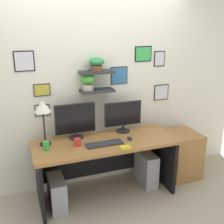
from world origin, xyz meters
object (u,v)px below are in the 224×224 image
object	(u,v)px
monitor_left	(75,121)
computer_mouse	(130,138)
desk	(104,154)
monitor_right	(123,116)
desk_lamp	(43,110)
keyboard	(104,144)
scissors_tray	(125,147)
coffee_mug	(78,142)
computer_tower_right	(146,168)
pen_cup	(46,146)
drawer_cabinet	(181,154)
computer_tower_left	(57,193)

from	to	relation	value
monitor_left	computer_mouse	distance (m)	0.70
desk	monitor_right	distance (m)	0.55
computer_mouse	monitor_left	bearing A→B (deg)	154.64
monitor_left	desk_lamp	bearing A→B (deg)	-169.23
keyboard	scissors_tray	distance (m)	0.26
coffee_mug	computer_tower_right	bearing A→B (deg)	5.02
computer_tower_right	coffee_mug	bearing A→B (deg)	-174.98
desk	desk_lamp	xyz separation A→B (m)	(-0.70, 0.09, 0.64)
monitor_left	computer_mouse	xyz separation A→B (m)	(0.60, -0.29, -0.21)
pen_cup	drawer_cabinet	size ratio (longest dim) A/B	0.15
keyboard	computer_tower_left	world-z (taller)	keyboard
keyboard	drawer_cabinet	xyz separation A→B (m)	(1.23, 0.20, -0.44)
drawer_cabinet	monitor_left	bearing A→B (deg)	175.50
monitor_right	scissors_tray	distance (m)	0.57
desk	scissors_tray	bearing A→B (deg)	-67.66
desk	coffee_mug	bearing A→B (deg)	-167.09
computer_mouse	scissors_tray	distance (m)	0.26
scissors_tray	computer_tower_left	xyz separation A→B (m)	(-0.77, 0.23, -0.57)
monitor_right	computer_tower_left	bearing A→B (deg)	-164.38
drawer_cabinet	desk	bearing A→B (deg)	-177.89
monitor_left	pen_cup	bearing A→B (deg)	-149.99
coffee_mug	pen_cup	world-z (taller)	pen_cup
desk_lamp	computer_tower_right	size ratio (longest dim) A/B	1.17
coffee_mug	drawer_cabinet	distance (m)	1.61
computer_tower_left	keyboard	bearing A→B (deg)	-5.30
monitor_left	keyboard	distance (m)	0.47
monitor_left	drawer_cabinet	bearing A→B (deg)	-4.50
coffee_mug	pen_cup	xyz separation A→B (m)	(-0.35, 0.01, 0.01)
desk	coffee_mug	size ratio (longest dim) A/B	19.46
desk	coffee_mug	distance (m)	0.44
desk_lamp	computer_tower_left	bearing A→B (deg)	-70.31
monitor_left	computer_tower_left	xyz separation A→B (m)	(-0.32, -0.26, -0.78)
computer_tower_left	desk_lamp	bearing A→B (deg)	109.69
monitor_left	desk_lamp	xyz separation A→B (m)	(-0.38, -0.07, 0.20)
desk	computer_mouse	distance (m)	0.38
pen_cup	scissors_tray	size ratio (longest dim) A/B	0.83
keyboard	computer_tower_right	bearing A→B (deg)	13.85
keyboard	computer_mouse	xyz separation A→B (m)	(0.34, 0.03, 0.01)
computer_tower_left	computer_tower_right	distance (m)	1.24
desk	desk_lamp	size ratio (longest dim) A/B	3.29
desk_lamp	computer_tower_left	xyz separation A→B (m)	(0.07, -0.19, -0.99)
coffee_mug	computer_tower_right	distance (m)	1.11
computer_mouse	computer_tower_right	xyz separation A→B (m)	(0.31, 0.13, -0.54)
drawer_cabinet	computer_tower_right	bearing A→B (deg)	-175.97
scissors_tray	monitor_left	bearing A→B (deg)	132.35
scissors_tray	keyboard	bearing A→B (deg)	136.50
coffee_mug	computer_mouse	bearing A→B (deg)	-3.92
keyboard	computer_tower_right	distance (m)	0.86
computer_mouse	computer_tower_right	distance (m)	0.64
computer_tower_right	monitor_left	bearing A→B (deg)	170.20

